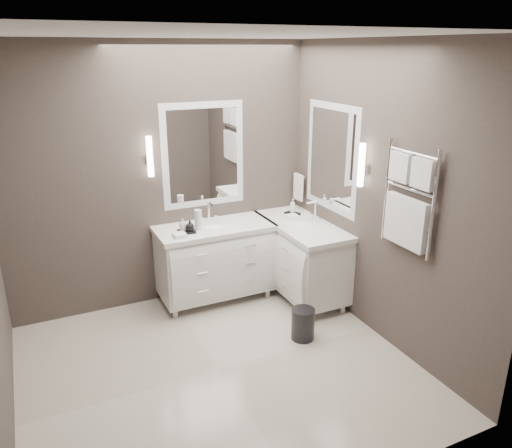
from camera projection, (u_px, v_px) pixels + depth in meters
name	position (u px, v px, depth m)	size (l,w,h in m)	color
floor	(219.00, 370.00, 4.29)	(3.20, 3.00, 0.01)	beige
ceiling	(209.00, 33.00, 3.38)	(3.20, 3.00, 0.01)	white
wall_back	(162.00, 178.00, 5.12)	(3.20, 0.01, 2.70)	#413834
wall_front	(320.00, 309.00, 2.55)	(3.20, 0.01, 2.70)	#413834
wall_right	(382.00, 196.00, 4.48)	(0.01, 3.00, 2.70)	#413834
vanity_back	(215.00, 258.00, 5.35)	(1.24, 0.59, 0.97)	white
vanity_right	(301.00, 255.00, 5.43)	(0.59, 1.24, 0.97)	white
mirror_back	(203.00, 155.00, 5.22)	(0.90, 0.02, 1.10)	white
mirror_right	(331.00, 158.00, 5.09)	(0.02, 0.90, 1.10)	white
sconce_back	(150.00, 157.00, 4.91)	(0.06, 0.06, 0.40)	white
sconce_right	(361.00, 166.00, 4.56)	(0.06, 0.06, 0.40)	white
towel_bar_corner	(298.00, 186.00, 5.69)	(0.03, 0.22, 0.30)	white
towel_ladder	(408.00, 205.00, 4.11)	(0.06, 0.58, 0.90)	white
waste_bin	(303.00, 324.00, 4.70)	(0.22, 0.22, 0.31)	black
amenity_tray_back	(186.00, 231.00, 5.03)	(0.17, 0.13, 0.03)	black
amenity_tray_right	(292.00, 213.00, 5.58)	(0.11, 0.15, 0.02)	black
water_bottle	(198.00, 220.00, 5.08)	(0.07, 0.07, 0.21)	silver
soap_bottle_a	(183.00, 225.00, 5.01)	(0.05, 0.05, 0.12)	white
soap_bottle_b	(190.00, 225.00, 4.99)	(0.09, 0.09, 0.11)	black
soap_bottle_c	(293.00, 206.00, 5.55)	(0.06, 0.06, 0.16)	white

